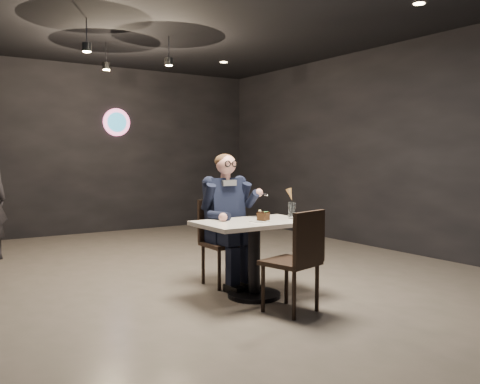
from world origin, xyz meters
TOP-DOWN VIEW (x-y plane):
  - floor at (0.00, 0.00)m, footprint 9.00×9.00m
  - wall_sign at (0.80, 4.47)m, footprint 0.50×0.06m
  - pendant_lights at (0.00, 2.00)m, footprint 1.40×1.20m
  - main_table at (0.38, -0.55)m, footprint 1.10×0.70m
  - chair_far at (0.38, -0.00)m, footprint 0.42×0.46m
  - chair_near at (0.38, -1.11)m, footprint 0.52×0.55m
  - seated_man at (0.38, -0.00)m, footprint 0.60×0.80m
  - dessert_plate at (0.40, -0.62)m, footprint 0.19×0.19m
  - cake_slice at (0.43, -0.64)m, footprint 0.13×0.12m
  - mint_leaf at (0.46, -0.63)m, footprint 0.06×0.04m
  - sundae_glass at (0.82, -0.59)m, footprint 0.07×0.07m
  - wafer_cone at (0.80, -0.59)m, footprint 0.07×0.07m

SIDE VIEW (x-z plane):
  - floor at x=0.00m, z-range 0.00..0.00m
  - main_table at x=0.38m, z-range 0.00..0.75m
  - chair_far at x=0.38m, z-range 0.00..0.92m
  - chair_near at x=0.38m, z-range 0.00..0.92m
  - seated_man at x=0.38m, z-range 0.00..1.44m
  - dessert_plate at x=0.40m, z-range 0.75..0.76m
  - cake_slice at x=0.43m, z-range 0.76..0.84m
  - sundae_glass at x=0.82m, z-range 0.75..0.91m
  - mint_leaf at x=0.46m, z-range 0.84..0.85m
  - wafer_cone at x=0.80m, z-range 0.93..1.05m
  - wall_sign at x=0.80m, z-range 1.75..2.25m
  - pendant_lights at x=0.00m, z-range 2.70..3.06m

